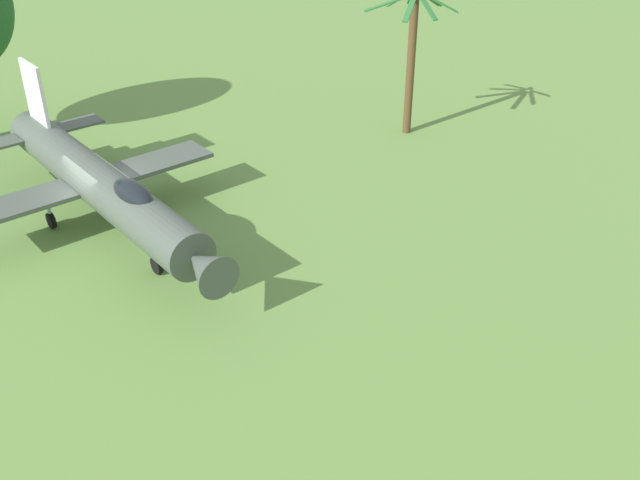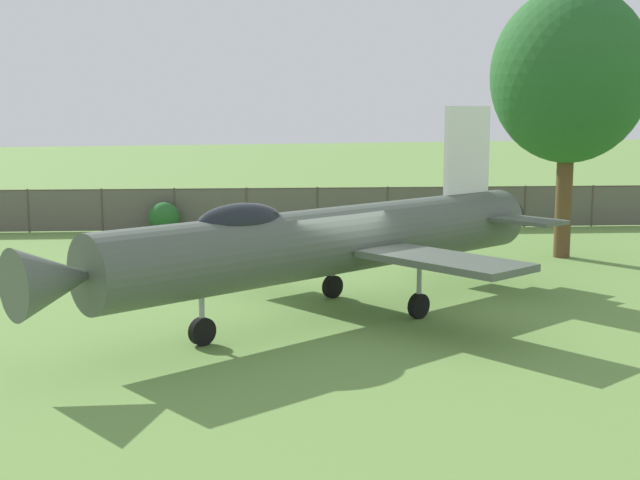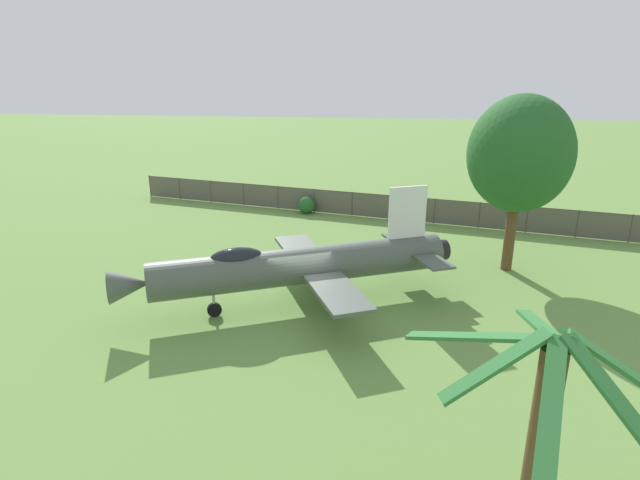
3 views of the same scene
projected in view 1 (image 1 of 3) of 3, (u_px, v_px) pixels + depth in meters
name	position (u px, v px, depth m)	size (l,w,h in m)	color
ground_plane	(106.00, 228.00, 26.57)	(200.00, 200.00, 0.00)	#668E42
display_jet	(103.00, 186.00, 25.36)	(9.21, 13.92, 5.00)	#4C564C
palm_tree	(411.00, 56.00, 32.48)	(4.10, 3.72, 6.55)	brown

